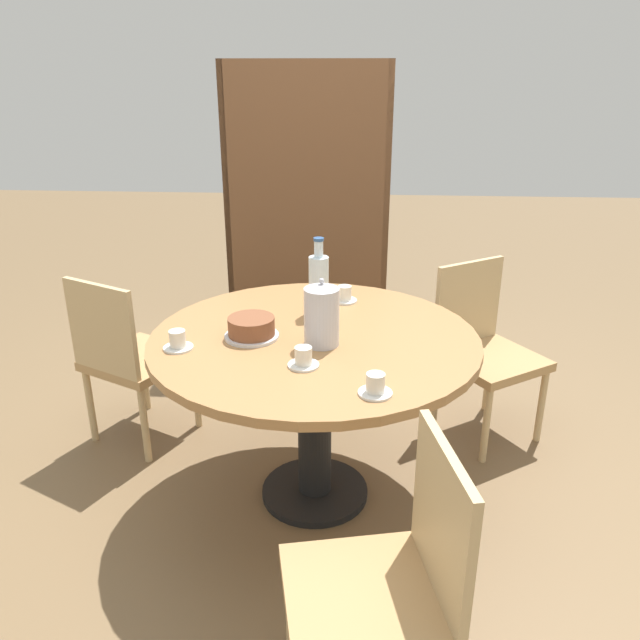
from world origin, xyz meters
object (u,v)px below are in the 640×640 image
object	(u,v)px
cup_a	(345,295)
cup_c	(375,386)
chair_a	(129,356)
cup_d	(178,341)
cup_b	(303,358)
chair_c	(484,347)
cake_main	(251,328)
chair_b	(388,583)
water_bottle	(318,283)
coffee_pot	(322,315)
bookshelf	(306,216)

from	to	relation	value
cup_a	cup_c	distance (m)	0.86
chair_a	cup_d	xyz separation A→B (m)	(0.41, -0.54, 0.32)
cup_b	cup_c	distance (m)	0.31
chair_a	cup_c	size ratio (longest dim) A/B	7.67
cup_a	cup_d	xyz separation A→B (m)	(-0.60, -0.55, 0.00)
chair_c	cup_b	world-z (taller)	chair_c
chair_c	cup_b	bearing A→B (deg)	-166.41
chair_a	cake_main	bearing A→B (deg)	174.57
cake_main	cup_b	distance (m)	0.33
cup_d	chair_b	bearing A→B (deg)	-46.21
water_bottle	cup_a	xyz separation A→B (m)	(0.11, 0.15, -0.10)
coffee_pot	cup_d	xyz separation A→B (m)	(-0.53, -0.08, -0.09)
chair_c	bookshelf	xyz separation A→B (m)	(-0.96, 1.05, 0.40)
chair_c	bookshelf	distance (m)	1.48
chair_a	chair_b	world-z (taller)	same
chair_b	cake_main	xyz separation A→B (m)	(-0.51, 0.92, 0.33)
cup_a	cup_d	size ratio (longest dim) A/B	1.00
cup_a	chair_b	bearing A→B (deg)	-83.26
coffee_pot	cup_c	distance (m)	0.43
water_bottle	cup_c	distance (m)	0.75
water_bottle	cup_b	world-z (taller)	water_bottle
chair_a	bookshelf	world-z (taller)	bookshelf
bookshelf	cup_b	xyz separation A→B (m)	(0.16, -1.92, -0.08)
chair_b	cup_d	distance (m)	1.15
water_bottle	cake_main	bearing A→B (deg)	-129.84
cup_a	cup_d	distance (m)	0.82
chair_a	cup_b	bearing A→B (deg)	170.15
cup_b	cup_c	bearing A→B (deg)	-37.05
bookshelf	coffee_pot	xyz separation A→B (m)	(0.21, -1.73, 0.01)
chair_a	chair_b	bearing A→B (deg)	157.73
coffee_pot	cup_d	distance (m)	0.54
cup_a	cup_b	distance (m)	0.68
water_bottle	cup_d	world-z (taller)	water_bottle
cup_a	cup_c	world-z (taller)	same
cup_d	cup_b	bearing A→B (deg)	-13.53
chair_a	chair_b	xyz separation A→B (m)	(1.17, -1.33, 0.00)
chair_a	chair_c	xyz separation A→B (m)	(1.69, 0.22, 0.00)
chair_b	coffee_pot	xyz separation A→B (m)	(-0.23, 0.87, 0.41)
chair_b	cake_main	world-z (taller)	chair_b
bookshelf	cup_c	xyz separation A→B (m)	(0.41, -2.10, -0.08)
chair_b	coffee_pot	world-z (taller)	coffee_pot
water_bottle	cup_d	xyz separation A→B (m)	(-0.49, -0.40, -0.10)
chair_c	water_bottle	distance (m)	0.96
coffee_pot	water_bottle	distance (m)	0.33
chair_a	cup_a	size ratio (longest dim) A/B	7.67
chair_c	cake_main	distance (m)	1.25
coffee_pot	cup_a	bearing A→B (deg)	81.30
chair_b	cup_b	bearing A→B (deg)	-169.38
chair_c	coffee_pot	bearing A→B (deg)	-171.64
chair_b	water_bottle	distance (m)	1.30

